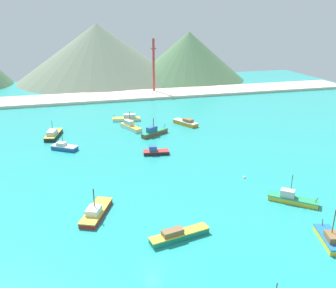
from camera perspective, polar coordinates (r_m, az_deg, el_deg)
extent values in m
cube|color=teal|center=(81.49, -7.20, -5.99)|extent=(260.00, 280.00, 0.50)
cube|color=gold|center=(76.04, 19.15, -8.44)|extent=(8.56, 7.78, 0.88)
cube|color=#238C5B|center=(75.79, 19.19, -8.07)|extent=(8.73, 7.93, 0.20)
cube|color=beige|center=(75.51, 18.38, -7.39)|extent=(3.10, 2.99, 1.43)
cylinder|color=#4C3823|center=(75.43, 22.43, -8.21)|extent=(0.49, 0.44, 1.20)
cylinder|color=#4C3823|center=(74.44, 18.98, -5.80)|extent=(0.12, 0.12, 3.39)
cube|color=#232328|center=(114.27, -17.62, 1.33)|extent=(5.34, 10.28, 1.08)
cube|color=gold|center=(114.08, -17.66, 1.63)|extent=(5.44, 10.49, 0.20)
cube|color=beige|center=(112.75, -17.86, 1.78)|extent=(3.25, 4.74, 1.24)
cylinder|color=#4C3823|center=(112.98, -17.84, 2.85)|extent=(0.12, 0.12, 2.64)
cube|color=silver|center=(126.71, -6.60, 3.88)|extent=(9.60, 4.22, 0.87)
cube|color=gold|center=(126.56, -6.61, 4.12)|extent=(9.79, 4.30, 0.20)
cube|color=beige|center=(126.35, -6.09, 4.45)|extent=(4.37, 2.69, 1.25)
cylinder|color=#4C3823|center=(126.57, -8.51, 4.27)|extent=(0.54, 0.21, 1.19)
cube|color=red|center=(69.26, -11.25, -10.59)|extent=(6.84, 10.19, 0.83)
cube|color=gold|center=(69.00, -11.28, -10.22)|extent=(6.98, 10.40, 0.20)
cube|color=silver|center=(67.69, -11.68, -10.24)|extent=(3.28, 3.61, 1.12)
cylinder|color=#4C3823|center=(67.05, -11.64, -8.29)|extent=(0.20, 0.20, 3.51)
cube|color=#1E5BA8|center=(102.65, -16.02, -0.61)|extent=(7.31, 6.08, 1.01)
cube|color=white|center=(102.45, -16.05, -0.29)|extent=(7.46, 6.21, 0.20)
cube|color=beige|center=(102.77, -16.49, 0.03)|extent=(3.06, 2.94, 0.84)
cylinder|color=#4C3823|center=(101.81, -16.39, 1.17)|extent=(0.13, 0.13, 3.55)
cube|color=#232328|center=(95.77, -1.90, -1.37)|extent=(6.96, 3.53, 0.78)
cube|color=red|center=(95.59, -1.90, -1.10)|extent=(7.10, 3.60, 0.20)
cube|color=#28568C|center=(95.25, -2.40, -0.68)|extent=(2.23, 2.20, 1.37)
cube|color=brown|center=(110.55, -2.12, 1.69)|extent=(9.13, 6.43, 1.17)
cube|color=#238C5B|center=(110.34, -2.12, 2.03)|extent=(9.31, 6.56, 0.20)
cube|color=#28568C|center=(109.30, -2.58, 2.33)|extent=(3.65, 2.96, 1.57)
cylinder|color=#4C3823|center=(112.94, -0.56, 2.85)|extent=(0.64, 0.44, 1.59)
cylinder|color=#4C3823|center=(109.13, -2.33, 3.45)|extent=(0.19, 0.19, 2.60)
cube|color=gold|center=(66.18, 24.15, -13.65)|extent=(4.62, 7.80, 0.91)
cube|color=#1E669E|center=(65.90, 24.22, -13.25)|extent=(4.71, 7.95, 0.20)
cube|color=brown|center=(64.88, 24.60, -13.22)|extent=(2.66, 3.11, 1.01)
cylinder|color=#4C3823|center=(68.19, 23.24, -11.39)|extent=(0.27, 0.56, 1.24)
cylinder|color=#4C3823|center=(63.99, 24.76, -11.01)|extent=(0.15, 0.15, 4.19)
cube|color=orange|center=(121.21, 2.77, 3.31)|extent=(6.77, 9.44, 1.09)
cube|color=white|center=(121.03, 2.77, 3.60)|extent=(6.90, 9.63, 0.20)
cube|color=brown|center=(120.10, 3.18, 3.75)|extent=(3.37, 3.92, 0.96)
cube|color=silver|center=(116.64, -5.89, 2.55)|extent=(5.73, 9.64, 1.10)
cube|color=gold|center=(116.45, -5.90, 2.86)|extent=(5.85, 9.84, 0.20)
cube|color=beige|center=(117.17, -6.22, 3.40)|extent=(3.00, 4.12, 1.53)
cylinder|color=#4C3823|center=(112.79, -4.74, 2.69)|extent=(0.36, 0.64, 1.49)
cylinder|color=#4C3823|center=(115.92, -6.07, 4.41)|extent=(0.17, 0.17, 3.10)
cube|color=#198466|center=(61.66, 1.84, -14.31)|extent=(10.50, 3.96, 0.92)
cube|color=gold|center=(61.35, 1.85, -13.88)|extent=(10.71, 4.03, 0.20)
cube|color=brown|center=(60.55, 0.75, -13.76)|extent=(3.80, 2.17, 0.87)
sphere|color=silver|center=(83.98, 11.97, -5.20)|extent=(0.64, 0.64, 0.64)
cube|color=beige|center=(162.06, -11.73, 7.19)|extent=(247.00, 18.22, 1.20)
cone|color=#60705B|center=(209.69, -11.03, 14.10)|extent=(88.74, 88.74, 30.40)
cone|color=#476B47|center=(208.00, 3.30, 13.77)|extent=(62.44, 62.44, 26.02)
cylinder|color=#B7332D|center=(168.86, -2.28, 12.15)|extent=(1.10, 1.10, 24.77)
cylinder|color=#B7332D|center=(167.98, -2.31, 14.83)|extent=(2.48, 0.55, 0.55)
cylinder|color=#B7332D|center=(168.49, -2.29, 13.15)|extent=(0.55, 1.98, 0.55)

